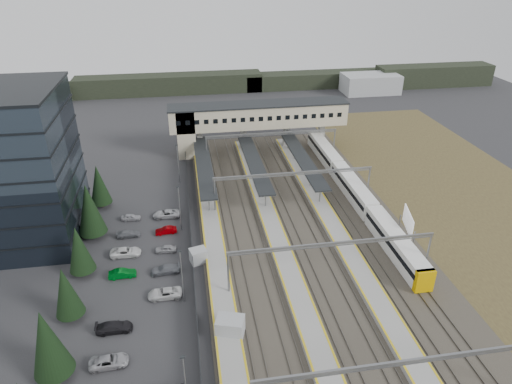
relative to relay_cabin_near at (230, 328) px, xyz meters
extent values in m
plane|color=#2B2B2D|center=(2.65, 15.21, -1.36)|extent=(220.00, 220.00, 0.00)
cube|color=black|center=(-33.35, 27.21, 2.07)|extent=(24.30, 18.30, 0.25)
cylinder|color=black|center=(-19.35, -2.79, -0.76)|extent=(0.44, 0.44, 1.20)
cone|color=black|center=(-19.35, -2.79, 3.74)|extent=(4.26, 4.26, 8.20)
cylinder|color=black|center=(-19.35, 6.21, -0.76)|extent=(0.44, 0.44, 1.20)
cone|color=black|center=(-19.35, 6.21, 3.04)|extent=(3.54, 3.54, 6.80)
cylinder|color=black|center=(-19.35, 15.21, -0.76)|extent=(0.44, 0.44, 1.20)
cone|color=black|center=(-19.35, 15.21, 3.14)|extent=(3.64, 3.64, 7.00)
cylinder|color=black|center=(-19.35, 25.21, -0.76)|extent=(0.44, 0.44, 1.20)
cone|color=black|center=(-19.35, 25.21, 3.89)|extent=(4.42, 4.42, 8.50)
cylinder|color=black|center=(-19.35, 35.21, -0.76)|extent=(0.44, 0.44, 1.20)
cone|color=black|center=(-19.35, 35.21, 3.24)|extent=(3.74, 3.74, 7.20)
imported|color=#A3A2A7|center=(-13.85, -2.19, -0.75)|extent=(4.45, 2.22, 1.21)
imported|color=black|center=(-13.85, 3.11, -0.72)|extent=(4.44, 1.89, 1.28)
imported|color=#015714|center=(-13.85, 13.71, -0.73)|extent=(3.89, 1.51, 1.26)
imported|color=white|center=(-13.85, 19.01, -0.72)|extent=(4.65, 2.22, 1.28)
imported|color=slate|center=(-13.85, 24.31, -0.80)|extent=(3.90, 1.73, 1.11)
imported|color=#ACABB1|center=(-13.85, 29.61, -0.80)|extent=(3.34, 1.50, 1.11)
imported|color=silver|center=(-7.85, 8.41, -0.73)|extent=(4.56, 2.14, 1.26)
imported|color=slate|center=(-7.85, 13.71, -0.74)|extent=(4.32, 1.91, 1.23)
imported|color=#98989D|center=(-7.85, 19.01, -0.80)|extent=(3.35, 1.51, 1.12)
imported|color=#840004|center=(-7.85, 24.31, -0.78)|extent=(3.58, 1.52, 1.15)
imported|color=#B5B6BA|center=(-7.85, 29.61, -0.71)|extent=(4.70, 2.25, 1.29)
cube|color=black|center=(-5.35, -9.79, 6.64)|extent=(0.50, 0.25, 0.15)
cylinder|color=gray|center=(-5.35, 7.21, 2.64)|extent=(0.16, 0.16, 8.00)
cube|color=black|center=(-5.35, 7.21, 6.64)|extent=(0.50, 0.25, 0.15)
cylinder|color=gray|center=(-5.35, 25.21, 2.64)|extent=(0.16, 0.16, 8.00)
cube|color=black|center=(-5.35, 25.21, 6.64)|extent=(0.50, 0.25, 0.15)
cylinder|color=gray|center=(-5.35, 43.21, 2.64)|extent=(0.16, 0.16, 8.00)
cube|color=black|center=(-5.35, 43.21, 6.64)|extent=(0.50, 0.25, 0.15)
cube|color=#26282B|center=(-3.85, 20.21, -0.36)|extent=(0.08, 90.00, 2.00)
cube|color=#A4A7A9|center=(0.00, 0.00, 0.00)|extent=(3.83, 3.27, 2.71)
cube|color=#A4A7A9|center=(-2.98, 15.60, -0.27)|extent=(2.80, 2.52, 2.18)
cube|color=#373229|center=(14.65, 20.21, -1.26)|extent=(34.00, 90.00, 0.20)
cube|color=#59544C|center=(1.93, 20.21, -1.08)|extent=(0.08, 90.00, 0.14)
cube|color=#59544C|center=(3.37, 20.21, -1.08)|extent=(0.08, 90.00, 0.14)
cube|color=#59544C|center=(5.93, 20.21, -1.08)|extent=(0.08, 90.00, 0.14)
cube|color=#59544C|center=(7.37, 20.21, -1.08)|extent=(0.08, 90.00, 0.14)
cube|color=#59544C|center=(11.93, 20.21, -1.08)|extent=(0.08, 90.00, 0.14)
cube|color=#59544C|center=(13.37, 20.21, -1.08)|extent=(0.08, 90.00, 0.14)
cube|color=#59544C|center=(15.93, 20.21, -1.08)|extent=(0.08, 90.00, 0.14)
cube|color=#59544C|center=(17.37, 20.21, -1.08)|extent=(0.08, 90.00, 0.14)
cube|color=#59544C|center=(21.93, 20.21, -1.08)|extent=(0.08, 90.00, 0.14)
cube|color=#59544C|center=(23.37, 20.21, -1.08)|extent=(0.08, 90.00, 0.14)
cube|color=#59544C|center=(25.93, 20.21, -1.08)|extent=(0.08, 90.00, 0.14)
cube|color=#59544C|center=(27.37, 20.21, -1.08)|extent=(0.08, 90.00, 0.14)
cube|color=gray|center=(-0.35, 20.21, -0.91)|extent=(3.20, 82.00, 0.90)
cube|color=gold|center=(-1.80, 20.21, -0.45)|extent=(0.25, 82.00, 0.02)
cube|color=gold|center=(1.10, 20.21, -0.45)|extent=(0.25, 82.00, 0.02)
cube|color=gray|center=(9.65, 20.21, -0.91)|extent=(3.20, 82.00, 0.90)
cube|color=gold|center=(8.20, 20.21, -0.45)|extent=(0.25, 82.00, 0.02)
cube|color=gold|center=(11.10, 20.21, -0.45)|extent=(0.25, 82.00, 0.02)
cube|color=gray|center=(19.65, 20.21, -0.91)|extent=(3.20, 82.00, 0.90)
cube|color=gold|center=(18.20, 20.21, -0.45)|extent=(0.25, 82.00, 0.02)
cube|color=gold|center=(21.10, 20.21, -0.45)|extent=(0.25, 82.00, 0.02)
cube|color=black|center=(-0.35, 42.21, 2.64)|extent=(3.00, 30.00, 0.25)
cube|color=gray|center=(-0.35, 42.21, 2.49)|extent=(3.10, 30.00, 0.12)
cylinder|color=gray|center=(-0.35, 29.21, 1.04)|extent=(0.20, 0.20, 3.10)
cylinder|color=gray|center=(-0.35, 35.71, 1.04)|extent=(0.20, 0.20, 3.10)
cylinder|color=gray|center=(-0.35, 42.21, 1.04)|extent=(0.20, 0.20, 3.10)
cylinder|color=gray|center=(-0.35, 48.71, 1.04)|extent=(0.20, 0.20, 3.10)
cylinder|color=gray|center=(-0.35, 55.21, 1.04)|extent=(0.20, 0.20, 3.10)
cube|color=black|center=(9.65, 42.21, 2.64)|extent=(3.00, 30.00, 0.25)
cube|color=gray|center=(9.65, 42.21, 2.49)|extent=(3.10, 30.00, 0.12)
cylinder|color=gray|center=(9.65, 29.21, 1.04)|extent=(0.20, 0.20, 3.10)
cylinder|color=gray|center=(9.65, 35.71, 1.04)|extent=(0.20, 0.20, 3.10)
cylinder|color=gray|center=(9.65, 42.21, 1.04)|extent=(0.20, 0.20, 3.10)
cylinder|color=gray|center=(9.65, 48.71, 1.04)|extent=(0.20, 0.20, 3.10)
cylinder|color=gray|center=(9.65, 55.21, 1.04)|extent=(0.20, 0.20, 3.10)
cube|color=black|center=(19.65, 42.21, 2.64)|extent=(3.00, 30.00, 0.25)
cube|color=gray|center=(19.65, 42.21, 2.49)|extent=(3.10, 30.00, 0.12)
cylinder|color=gray|center=(19.65, 29.21, 1.04)|extent=(0.20, 0.20, 3.10)
cylinder|color=gray|center=(19.65, 35.71, 1.04)|extent=(0.20, 0.20, 3.10)
cylinder|color=gray|center=(19.65, 42.21, 1.04)|extent=(0.20, 0.20, 3.10)
cylinder|color=gray|center=(19.65, 48.71, 1.04)|extent=(0.20, 0.20, 3.10)
cylinder|color=gray|center=(19.65, 55.21, 1.04)|extent=(0.20, 0.20, 3.10)
cube|color=#BEB492|center=(13.15, 57.21, 7.14)|extent=(40.00, 6.00, 5.00)
cube|color=black|center=(13.15, 57.21, 9.69)|extent=(40.40, 6.40, 0.30)
cube|color=#BEB492|center=(-3.35, 57.21, 4.14)|extent=(4.00, 6.00, 11.00)
cube|color=black|center=(-4.85, 54.19, 7.24)|extent=(1.00, 0.06, 1.00)
cube|color=black|center=(-2.85, 54.19, 7.24)|extent=(1.00, 0.06, 1.00)
cube|color=black|center=(-0.85, 54.19, 7.24)|extent=(1.00, 0.06, 1.00)
cube|color=black|center=(1.15, 54.19, 7.24)|extent=(1.00, 0.06, 1.00)
cube|color=black|center=(3.15, 54.19, 7.24)|extent=(1.00, 0.06, 1.00)
cube|color=black|center=(5.15, 54.19, 7.24)|extent=(1.00, 0.06, 1.00)
cube|color=black|center=(7.15, 54.19, 7.24)|extent=(1.00, 0.06, 1.00)
cube|color=black|center=(9.15, 54.19, 7.24)|extent=(1.00, 0.06, 1.00)
cube|color=black|center=(11.15, 54.19, 7.24)|extent=(1.00, 0.06, 1.00)
cube|color=black|center=(13.15, 54.19, 7.24)|extent=(1.00, 0.06, 1.00)
cube|color=black|center=(15.15, 54.19, 7.24)|extent=(1.00, 0.06, 1.00)
cube|color=black|center=(17.15, 54.19, 7.24)|extent=(1.00, 0.06, 1.00)
cube|color=black|center=(19.15, 54.19, 7.24)|extent=(1.00, 0.06, 1.00)
cube|color=black|center=(21.15, 54.19, 7.24)|extent=(1.00, 0.06, 1.00)
cube|color=black|center=(23.15, 54.19, 7.24)|extent=(1.00, 0.06, 1.00)
cube|color=black|center=(25.15, 54.19, 7.24)|extent=(1.00, 0.06, 1.00)
cube|color=black|center=(27.15, 54.19, 7.24)|extent=(1.00, 0.06, 1.00)
cube|color=black|center=(29.15, 54.19, 7.24)|extent=(1.00, 0.06, 1.00)
cube|color=black|center=(31.15, 54.19, 7.24)|extent=(1.00, 0.06, 1.00)
cube|color=gray|center=(-1.85, 57.21, 1.64)|extent=(1.20, 1.60, 6.00)
cube|color=gray|center=(-0.35, 57.21, 1.64)|extent=(1.20, 1.60, 6.00)
cube|color=gray|center=(9.65, 57.21, 1.64)|extent=(1.20, 1.60, 6.00)
cube|color=gray|center=(19.65, 57.21, 1.64)|extent=(1.20, 1.60, 6.00)
cube|color=gray|center=(28.15, 57.21, 1.64)|extent=(1.20, 1.60, 6.00)
cube|color=gray|center=(14.65, -12.79, 5.64)|extent=(28.40, 0.25, 0.35)
cube|color=gray|center=(14.65, -12.79, 5.24)|extent=(28.40, 0.12, 0.12)
cylinder|color=gray|center=(0.65, 7.21, 2.14)|extent=(0.28, 0.28, 7.00)
cylinder|color=gray|center=(28.65, 7.21, 2.14)|extent=(0.28, 0.28, 7.00)
cube|color=gray|center=(14.65, 7.21, 5.64)|extent=(28.40, 0.25, 0.35)
cube|color=gray|center=(14.65, 7.21, 5.24)|extent=(28.40, 0.12, 0.12)
cylinder|color=gray|center=(0.65, 29.21, 2.14)|extent=(0.28, 0.28, 7.00)
cylinder|color=gray|center=(28.65, 29.21, 2.14)|extent=(0.28, 0.28, 7.00)
cube|color=gray|center=(14.65, 29.21, 5.64)|extent=(28.40, 0.25, 0.35)
cube|color=gray|center=(14.65, 29.21, 5.24)|extent=(28.40, 0.12, 0.12)
cylinder|color=gray|center=(0.65, 49.21, 2.14)|extent=(0.28, 0.28, 7.00)
cylinder|color=gray|center=(28.65, 49.21, 2.14)|extent=(0.28, 0.28, 7.00)
cube|color=gray|center=(14.65, 49.21, 5.64)|extent=(28.40, 0.25, 0.35)
cube|color=gray|center=(14.65, 49.21, 5.24)|extent=(28.40, 0.12, 0.12)
cube|color=white|center=(26.65, 12.61, 0.59)|extent=(2.59, 17.92, 3.33)
cube|color=black|center=(26.65, 12.61, 0.96)|extent=(2.65, 17.32, 0.83)
cube|color=gray|center=(26.65, 12.61, -0.85)|extent=(2.22, 16.52, 0.46)
cube|color=white|center=(26.65, 31.13, 0.59)|extent=(2.59, 17.92, 3.33)
cube|color=black|center=(26.65, 31.13, 0.96)|extent=(2.65, 17.32, 0.83)
cube|color=gray|center=(26.65, 31.13, -0.85)|extent=(2.22, 16.52, 0.46)
cube|color=white|center=(26.65, 49.66, 0.59)|extent=(2.59, 17.92, 3.33)
cube|color=black|center=(26.65, 49.66, 0.96)|extent=(2.65, 17.32, 0.83)
cube|color=gray|center=(26.65, 49.66, -0.85)|extent=(2.22, 16.52, 0.46)
cube|color=#D8A200|center=(26.65, 3.75, 0.59)|extent=(2.61, 0.90, 3.33)
cylinder|color=gray|center=(30.02, 13.53, 0.25)|extent=(0.20, 0.20, 3.21)
cylinder|color=gray|center=(30.02, 18.55, 0.25)|extent=(0.20, 0.20, 3.21)
cube|color=white|center=(30.02, 16.04, 2.26)|extent=(1.56, 5.88, 3.01)
cube|color=#463A23|center=(47.65, 20.21, -1.33)|extent=(34.00, 120.00, 0.06)
cube|color=black|center=(-7.35, 110.21, 1.64)|extent=(60.00, 8.00, 6.00)
cube|color=black|center=(42.65, 110.21, 1.14)|extent=(50.00, 8.00, 5.00)
cube|color=black|center=(82.65, 105.21, 2.14)|extent=(40.00, 8.00, 7.00)
cube|color=black|center=(-52.35, 107.21, 1.14)|extent=(30.00, 8.00, 5.00)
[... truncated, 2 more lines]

